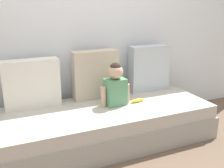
% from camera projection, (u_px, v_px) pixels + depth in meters
% --- Properties ---
extents(ground_plane, '(12.00, 12.00, 0.00)m').
position_uv_depth(ground_plane, '(107.00, 140.00, 2.89)').
color(ground_plane, brown).
extents(back_wall, '(5.47, 0.10, 2.24)m').
position_uv_depth(back_wall, '(88.00, 31.00, 3.06)').
color(back_wall, silver).
rests_on(back_wall, ground).
extents(couch, '(2.27, 0.89, 0.39)m').
position_uv_depth(couch, '(107.00, 124.00, 2.83)').
color(couch, '#9C978F').
rests_on(couch, ground).
extents(throw_pillow_left, '(0.57, 0.16, 0.50)m').
position_uv_depth(throw_pillow_left, '(32.00, 84.00, 2.73)').
color(throw_pillow_left, silver).
rests_on(throw_pillow_left, couch).
extents(throw_pillow_center, '(0.52, 0.16, 0.55)m').
position_uv_depth(throw_pillow_center, '(95.00, 75.00, 3.00)').
color(throw_pillow_center, '#C1B29E').
rests_on(throw_pillow_center, couch).
extents(throw_pillow_right, '(0.50, 0.16, 0.56)m').
position_uv_depth(throw_pillow_right, '(149.00, 68.00, 3.27)').
color(throw_pillow_right, '#B2BCC6').
rests_on(throw_pillow_right, couch).
extents(toddler, '(0.33, 0.17, 0.47)m').
position_uv_depth(toddler, '(115.00, 85.00, 2.79)').
color(toddler, '#568E66').
rests_on(toddler, couch).
extents(banana, '(0.17, 0.06, 0.04)m').
position_uv_depth(banana, '(137.00, 100.00, 2.92)').
color(banana, yellow).
rests_on(banana, couch).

